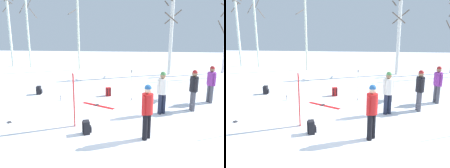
{
  "view_description": "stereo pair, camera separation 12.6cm",
  "coord_description": "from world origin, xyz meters",
  "views": [
    {
      "loc": [
        0.92,
        -6.83,
        3.22
      ],
      "look_at": [
        -0.04,
        2.55,
        1.0
      ],
      "focal_mm": 35.85,
      "sensor_mm": 36.0,
      "label": 1
    },
    {
      "loc": [
        1.04,
        -6.82,
        3.22
      ],
      "look_at": [
        -0.04,
        2.55,
        1.0
      ],
      "focal_mm": 35.85,
      "sensor_mm": 36.0,
      "label": 2
    }
  ],
  "objects": [
    {
      "name": "ski_pair_lying_0",
      "position": [
        -3.51,
        0.31,
        0.01
      ],
      "size": [
        1.32,
        1.62,
        0.05
      ],
      "color": "white",
      "rests_on": "ground_plane"
    },
    {
      "name": "person_3",
      "position": [
        1.32,
        -0.44,
        0.98
      ],
      "size": [
        0.35,
        0.44,
        1.72
      ],
      "color": "black",
      "rests_on": "ground_plane"
    },
    {
      "name": "birch_tree_3",
      "position": [
        3.55,
        10.52,
        3.44
      ],
      "size": [
        1.39,
        1.4,
        6.66
      ],
      "color": "silver",
      "rests_on": "ground_plane"
    },
    {
      "name": "ground_plane",
      "position": [
        0.0,
        0.0,
        0.0
      ],
      "size": [
        60.0,
        60.0,
        0.0
      ],
      "primitive_type": "plane",
      "color": "white"
    },
    {
      "name": "person_1",
      "position": [
        3.34,
        2.33,
        0.98
      ],
      "size": [
        0.34,
        0.52,
        1.72
      ],
      "color": "#4C4C56",
      "rests_on": "ground_plane"
    },
    {
      "name": "dog",
      "position": [
        2.33,
        3.59,
        0.39
      ],
      "size": [
        0.24,
        0.9,
        0.57
      ],
      "color": "beige",
      "rests_on": "ground_plane"
    },
    {
      "name": "person_2",
      "position": [
        4.4,
        3.5,
        0.98
      ],
      "size": [
        0.34,
        0.48,
        1.72
      ],
      "color": "#4C4C56",
      "rests_on": "ground_plane"
    },
    {
      "name": "backpack_1",
      "position": [
        -0.57,
        -0.28,
        0.21
      ],
      "size": [
        0.33,
        0.31,
        0.44
      ],
      "color": "black",
      "rests_on": "ground_plane"
    },
    {
      "name": "birch_tree_2",
      "position": [
        -3.83,
        11.85,
        4.04
      ],
      "size": [
        1.36,
        1.29,
        7.81
      ],
      "color": "silver",
      "rests_on": "ground_plane"
    },
    {
      "name": "ski_pair_lying_1",
      "position": [
        -0.68,
        2.51,
        0.01
      ],
      "size": [
        1.57,
        0.91,
        0.05
      ],
      "color": "red",
      "rests_on": "ground_plane"
    },
    {
      "name": "birch_tree_1",
      "position": [
        -8.68,
        12.87,
        3.13
      ],
      "size": [
        1.19,
        1.3,
        6.09
      ],
      "color": "silver",
      "rests_on": "ground_plane"
    },
    {
      "name": "ski_pair_planted_1",
      "position": [
        -1.11,
        0.25,
        0.93
      ],
      "size": [
        0.09,
        0.14,
        1.87
      ],
      "color": "red",
      "rests_on": "ground_plane"
    },
    {
      "name": "backpack_0",
      "position": [
        -4.05,
        4.05,
        0.21
      ],
      "size": [
        0.31,
        0.28,
        0.44
      ],
      "color": "black",
      "rests_on": "ground_plane"
    },
    {
      "name": "birch_tree_0",
      "position": [
        -10.54,
        13.09,
        4.17
      ],
      "size": [
        1.39,
        1.38,
        7.93
      ],
      "color": "silver",
      "rests_on": "ground_plane"
    },
    {
      "name": "ski_poles_0",
      "position": [
        0.79,
        3.43,
        0.79
      ],
      "size": [
        0.07,
        0.28,
        1.48
      ],
      "color": "#B2B2BC",
      "rests_on": "ground_plane"
    },
    {
      "name": "person_0",
      "position": [
        2.02,
        1.81,
        0.98
      ],
      "size": [
        0.46,
        0.34,
        1.72
      ],
      "color": "#1E2338",
      "rests_on": "ground_plane"
    },
    {
      "name": "water_bottle_0",
      "position": [
        -2.57,
        3.09,
        0.11
      ],
      "size": [
        0.08,
        0.08,
        0.24
      ],
      "color": "silver",
      "rests_on": "ground_plane"
    },
    {
      "name": "backpack_2",
      "position": [
        -0.4,
        4.13,
        0.21
      ],
      "size": [
        0.31,
        0.33,
        0.44
      ],
      "color": "red",
      "rests_on": "ground_plane"
    }
  ]
}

